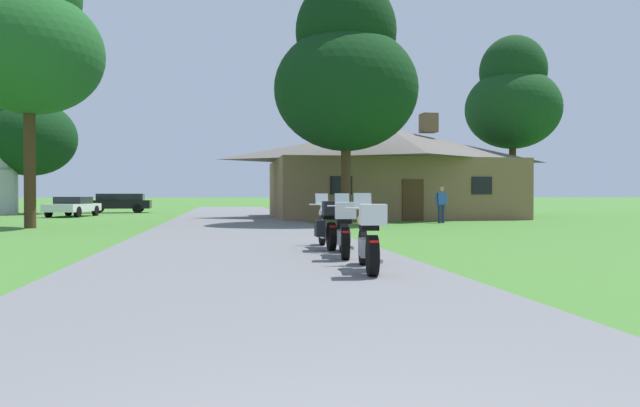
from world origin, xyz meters
TOP-DOWN VIEW (x-y plane):
  - ground_plane at (0.00, 20.00)m, footprint 500.00×500.00m
  - asphalt_driveway at (0.00, 18.00)m, footprint 6.40×80.00m
  - motorcycle_yellow_nearest_to_camera at (1.90, 7.52)m, footprint 0.74×2.08m
  - motorcycle_green_second_in_row at (1.96, 9.80)m, footprint 0.78×2.08m
  - motorcycle_silver_farthest_in_row at (1.94, 11.54)m, footprint 0.73×2.08m
  - stone_lodge at (8.86, 30.26)m, footprint 13.96×9.00m
  - bystander_blue_shirt_near_lodge at (9.48, 23.74)m, footprint 0.55×0.22m
  - tree_left_near at (-8.11, 22.50)m, footprint 5.72×5.72m
  - tree_by_lodge_front at (4.90, 23.63)m, footprint 6.49×6.49m
  - tree_right_of_lodge at (17.54, 32.22)m, footprint 5.96×5.96m
  - tree_left_far at (-13.78, 40.39)m, footprint 6.16×6.16m
  - parked_black_suv_far_left at (-8.20, 41.91)m, footprint 4.67×2.06m
  - parked_white_sedan_far_left at (-9.59, 34.78)m, footprint 2.51×4.45m

SIDE VIEW (x-z plane):
  - ground_plane at x=0.00m, z-range 0.00..0.00m
  - asphalt_driveway at x=0.00m, z-range 0.00..0.06m
  - motorcycle_silver_farthest_in_row at x=1.94m, z-range -0.04..1.26m
  - motorcycle_yellow_nearest_to_camera at x=1.90m, z-range -0.03..1.27m
  - motorcycle_green_second_in_row at x=1.96m, z-range -0.03..1.27m
  - parked_white_sedan_far_left at x=-9.59m, z-range 0.04..1.24m
  - parked_black_suv_far_left at x=-8.20m, z-range 0.08..1.48m
  - bystander_blue_shirt_near_lodge at x=9.48m, z-range 0.11..1.79m
  - stone_lodge at x=8.86m, z-range -0.38..5.68m
  - tree_left_far at x=-13.78m, z-range 0.97..10.99m
  - tree_by_lodge_front at x=4.90m, z-range 1.29..12.38m
  - tree_right_of_lodge at x=17.54m, z-range 1.78..13.18m
  - tree_left_near at x=-8.11m, z-range 1.92..13.30m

